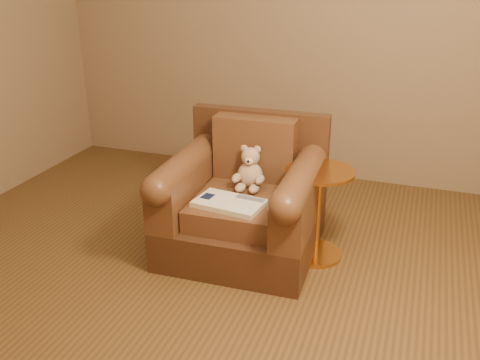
% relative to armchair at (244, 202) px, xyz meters
% --- Properties ---
extents(floor, '(4.00, 4.00, 0.00)m').
position_rel_armchair_xyz_m(floor, '(-0.10, -0.60, -0.32)').
color(floor, brown).
rests_on(floor, ground).
extents(armchair, '(0.94, 0.90, 0.83)m').
position_rel_armchair_xyz_m(armchair, '(0.00, 0.00, 0.00)').
color(armchair, '#422616').
rests_on(armchair, floor).
extents(teddy_bear, '(0.20, 0.23, 0.28)m').
position_rel_armchair_xyz_m(teddy_bear, '(0.01, 0.07, 0.18)').
color(teddy_bear, tan).
rests_on(teddy_bear, armchair).
extents(guidebook, '(0.42, 0.29, 0.03)m').
position_rel_armchair_xyz_m(guidebook, '(-0.02, -0.23, 0.09)').
color(guidebook, beige).
rests_on(guidebook, armchair).
extents(side_table, '(0.41, 0.41, 0.58)m').
position_rel_armchair_xyz_m(side_table, '(0.46, 0.04, -0.01)').
color(side_table, gold).
rests_on(side_table, floor).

